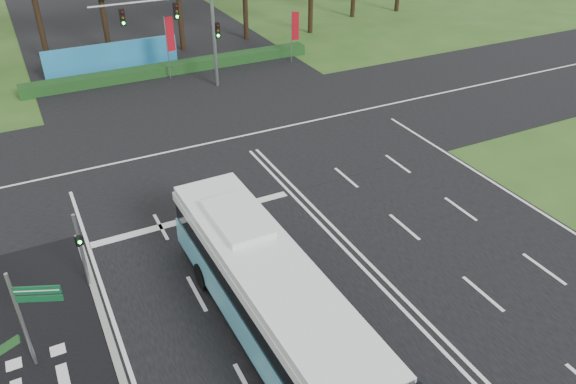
% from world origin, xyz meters
% --- Properties ---
extents(ground, '(120.00, 120.00, 0.00)m').
position_xyz_m(ground, '(0.00, 0.00, 0.00)').
color(ground, '#2C521B').
rests_on(ground, ground).
extents(road_main, '(20.00, 120.00, 0.04)m').
position_xyz_m(road_main, '(0.00, 0.00, 0.02)').
color(road_main, black).
rests_on(road_main, ground).
extents(road_cross, '(120.00, 14.00, 0.05)m').
position_xyz_m(road_cross, '(0.00, 12.00, 0.03)').
color(road_cross, black).
rests_on(road_cross, ground).
extents(kerb_strip, '(0.25, 18.00, 0.12)m').
position_xyz_m(kerb_strip, '(-10.10, -3.00, 0.06)').
color(kerb_strip, gray).
rests_on(kerb_strip, ground).
extents(city_bus, '(2.88, 12.46, 3.56)m').
position_xyz_m(city_bus, '(-4.94, -3.20, 1.79)').
color(city_bus, '#55ADC6').
rests_on(city_bus, ground).
extents(pedestrian_signal, '(0.31, 0.42, 3.38)m').
position_xyz_m(pedestrian_signal, '(-10.20, 2.36, 1.84)').
color(pedestrian_signal, gray).
rests_on(pedestrian_signal, ground).
extents(street_sign, '(1.43, 0.66, 3.94)m').
position_xyz_m(street_sign, '(-12.22, -1.01, 2.48)').
color(street_sign, gray).
rests_on(street_sign, ground).
extents(banner_flag_mid, '(0.68, 0.15, 4.61)m').
position_xyz_m(banner_flag_mid, '(-0.36, 23.49, 3.01)').
color(banner_flag_mid, gray).
rests_on(banner_flag_mid, ground).
extents(banner_flag_right, '(0.57, 0.27, 4.08)m').
position_xyz_m(banner_flag_right, '(9.35, 22.63, 2.68)').
color(banner_flag_right, gray).
rests_on(banner_flag_right, ground).
extents(traffic_light_gantry, '(8.41, 0.28, 7.00)m').
position_xyz_m(traffic_light_gantry, '(0.21, 20.50, 4.66)').
color(traffic_light_gantry, gray).
rests_on(traffic_light_gantry, ground).
extents(hedge, '(22.00, 1.20, 0.80)m').
position_xyz_m(hedge, '(0.00, 24.50, 0.40)').
color(hedge, '#173814').
rests_on(hedge, ground).
extents(blue_hoarding, '(10.00, 0.30, 2.20)m').
position_xyz_m(blue_hoarding, '(-4.00, 27.00, 1.10)').
color(blue_hoarding, '#227FB9').
rests_on(blue_hoarding, ground).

